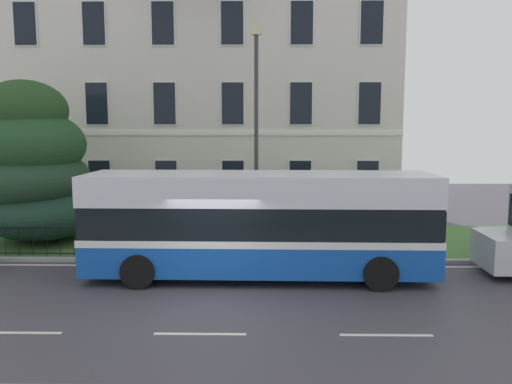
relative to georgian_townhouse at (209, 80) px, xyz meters
name	(u,v)px	position (x,y,z in m)	size (l,w,h in m)	color
ground_plane	(213,291)	(1.55, -13.73, -6.89)	(60.00, 56.00, 0.18)	#45414B
georgian_townhouse	(209,80)	(0.00, 0.00, 0.00)	(18.53, 8.58, 13.45)	silver
iron_verge_railing	(177,242)	(0.00, -10.45, -6.26)	(14.41, 0.04, 0.97)	black
evergreen_tree	(34,170)	(-5.69, -8.28, -4.05)	(4.80, 4.77, 6.02)	#423328
single_decker_bus	(260,223)	(2.80, -12.37, -5.25)	(10.15, 2.80, 3.09)	#1550B6
street_lamp_post	(256,125)	(2.64, -9.32, -2.37)	(0.36, 0.24, 7.78)	#333338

